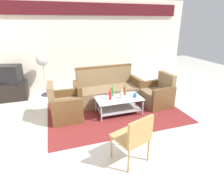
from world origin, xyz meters
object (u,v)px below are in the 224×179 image
object	(u,v)px
armchair_right	(157,95)
bottle_brown	(125,91)
couch	(108,91)
tv_stand	(12,91)
wicker_chair	(134,136)
bottle_red	(110,95)
pedestal_fan	(43,62)
bottle_clear	(122,95)
coffee_table	(119,103)
television	(9,74)
bottle_green	(112,92)
cup	(135,95)
armchair_left	(65,107)

from	to	relation	value
armchair_right	bottle_brown	world-z (taller)	armchair_right
couch	tv_stand	bearing A→B (deg)	-23.74
armchair_right	wicker_chair	xyz separation A→B (m)	(-1.49, -1.77, 0.21)
bottle_red	pedestal_fan	xyz separation A→B (m)	(-1.46, 1.85, 0.49)
couch	bottle_red	xyz separation A→B (m)	(-0.18, -0.79, 0.20)
tv_stand	pedestal_fan	distance (m)	1.18
bottle_red	bottle_clear	xyz separation A→B (m)	(0.29, -0.01, -0.02)
armchair_right	bottle_brown	size ratio (longest dim) A/B	2.97
coffee_table	television	world-z (taller)	television
bottle_green	tv_stand	world-z (taller)	bottle_green
bottle_red	cup	xyz separation A→B (m)	(0.61, -0.06, -0.06)
coffee_table	pedestal_fan	size ratio (longest dim) A/B	0.87
bottle_red	cup	world-z (taller)	bottle_red
tv_stand	pedestal_fan	xyz separation A→B (m)	(0.91, 0.05, 0.75)
coffee_table	cup	xyz separation A→B (m)	(0.38, -0.08, 0.19)
cup	bottle_red	bearing A→B (deg)	174.22
bottle_clear	bottle_brown	bearing A→B (deg)	50.36
bottle_green	armchair_left	bearing A→B (deg)	179.92
cup	pedestal_fan	xyz separation A→B (m)	(-2.06, 1.91, 0.55)
armchair_left	cup	size ratio (longest dim) A/B	8.50
bottle_green	bottle_red	bearing A→B (deg)	-122.38
armchair_right	television	size ratio (longest dim) A/B	1.23
cup	couch	bearing A→B (deg)	116.50
bottle_red	bottle_brown	bearing A→B (deg)	20.18
cup	television	distance (m)	3.52
coffee_table	bottle_brown	distance (m)	0.35
tv_stand	pedestal_fan	size ratio (longest dim) A/B	0.63
couch	bottle_green	xyz separation A→B (m)	(-0.06, -0.61, 0.20)
armchair_left	bottle_green	bearing A→B (deg)	91.04
couch	coffee_table	distance (m)	0.78
bottle_clear	pedestal_fan	bearing A→B (deg)	133.11
television	wicker_chair	world-z (taller)	television
television	bottle_brown	bearing A→B (deg)	164.42
cup	tv_stand	world-z (taller)	tv_stand
bottle_brown	television	xyz separation A→B (m)	(-2.80, 1.64, 0.24)
armchair_right	bottle_clear	world-z (taller)	armchair_right
bottle_red	cup	size ratio (longest dim) A/B	2.86
coffee_table	cup	distance (m)	0.43
bottle_red	bottle_clear	world-z (taller)	bottle_red
bottle_green	bottle_brown	distance (m)	0.31
armchair_left	bottle_red	xyz separation A→B (m)	(1.03, -0.19, 0.23)
television	wicker_chair	size ratio (longest dim) A/B	0.82
tv_stand	armchair_right	bearing A→B (deg)	-23.66
bottle_brown	cup	world-z (taller)	bottle_brown
armchair_right	armchair_left	bearing A→B (deg)	85.00
cup	wicker_chair	xyz separation A→B (m)	(-0.73, -1.55, 0.03)
bottle_clear	cup	xyz separation A→B (m)	(0.32, -0.05, -0.04)
wicker_chair	bottle_brown	bearing A→B (deg)	54.07
bottle_brown	bottle_green	bearing A→B (deg)	174.86
wicker_chair	armchair_right	bearing A→B (deg)	31.56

